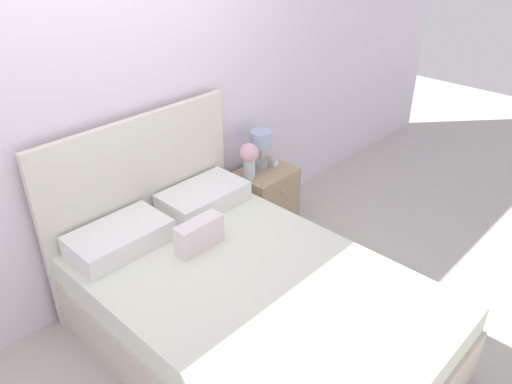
{
  "coord_description": "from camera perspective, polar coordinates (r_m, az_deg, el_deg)",
  "views": [
    {
      "loc": [
        -1.6,
        -2.62,
        2.4
      ],
      "look_at": [
        0.52,
        -0.6,
        0.71
      ],
      "focal_mm": 35.0,
      "sensor_mm": 36.0,
      "label": 1
    }
  ],
  "objects": [
    {
      "name": "wall_back",
      "position": [
        3.32,
        -14.94,
        9.54
      ],
      "size": [
        8.0,
        0.06,
        2.6
      ],
      "color": "white",
      "rests_on": "ground_plane"
    },
    {
      "name": "nightstand",
      "position": [
        4.17,
        1.06,
        -0.84
      ],
      "size": [
        0.46,
        0.39,
        0.53
      ],
      "color": "tan",
      "rests_on": "ground_plane"
    },
    {
      "name": "flower_vase",
      "position": [
        3.87,
        -0.76,
        4.0
      ],
      "size": [
        0.15,
        0.15,
        0.29
      ],
      "color": "silver",
      "rests_on": "nightstand"
    },
    {
      "name": "table_lamp",
      "position": [
        4.01,
        0.58,
        5.68
      ],
      "size": [
        0.18,
        0.18,
        0.32
      ],
      "color": "#A8B2BC",
      "rests_on": "nightstand"
    },
    {
      "name": "bed",
      "position": [
        3.1,
        -1.27,
        -12.82
      ],
      "size": [
        1.48,
        2.17,
        1.24
      ],
      "color": "beige",
      "rests_on": "ground_plane"
    },
    {
      "name": "ground_plane",
      "position": [
        3.9,
        -11.89,
        -8.87
      ],
      "size": [
        12.0,
        12.0,
        0.0
      ],
      "primitive_type": "plane",
      "color": "#BCB7B2"
    },
    {
      "name": "alarm_clock",
      "position": [
        4.09,
        2.11,
        3.34
      ],
      "size": [
        0.06,
        0.05,
        0.07
      ],
      "color": "silver",
      "rests_on": "nightstand"
    }
  ]
}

